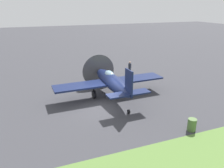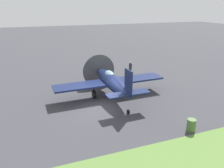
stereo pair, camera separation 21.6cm
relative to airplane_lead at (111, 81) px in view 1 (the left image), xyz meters
name	(u,v)px [view 1 (the left image)]	position (x,y,z in m)	size (l,w,h in m)	color
ground_plane	(102,108)	(-1.57, -1.91, -1.60)	(160.00, 160.00, 0.00)	#38383D
airplane_lead	(111,81)	(0.00, 0.00, 0.00)	(10.65, 8.46, 3.81)	#141E47
ground_crew_chief	(130,68)	(4.64, 5.74, -0.68)	(0.54, 0.41, 1.73)	#2D3342
fuel_drum	(192,125)	(3.09, -7.60, -1.15)	(0.60, 0.60, 0.90)	#476633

